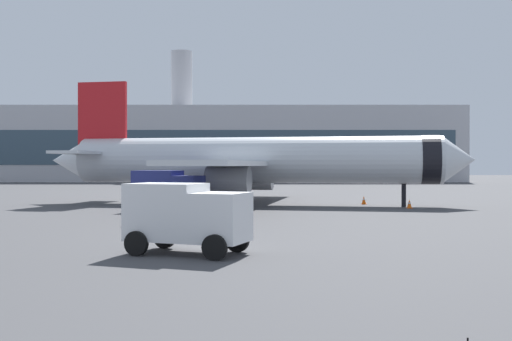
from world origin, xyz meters
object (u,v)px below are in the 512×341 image
Objects in this scene: service_truck at (170,189)px; cargo_van at (189,215)px; airplane_at_gate at (255,161)px; safety_cone_near at (412,204)px; safety_cone_far at (185,200)px; safety_cone_mid at (366,200)px.

service_truck is 20.99m from cargo_van.
airplane_at_gate is 7.40× the size of cargo_van.
safety_cone_near is 18.40m from safety_cone_far.
safety_cone_near is 0.94× the size of safety_cone_mid.
airplane_at_gate is at bearing 160.69° from safety_cone_near.
safety_cone_mid reaches higher than safety_cone_near.
airplane_at_gate is at bearing -3.09° from safety_cone_far.
service_truck is 1.09× the size of cargo_van.
safety_cone_far is (-5.86, 0.32, -3.28)m from airplane_at_gate.
safety_cone_near is at bearing 58.91° from cargo_van.
safety_cone_mid is at bearing 67.68° from cargo_van.
service_truck is at bearing -170.69° from safety_cone_near.
safety_cone_near is (17.95, 2.94, -1.27)m from service_truck.
service_truck is 7.29× the size of safety_cone_mid.
safety_cone_mid is 15.22m from safety_cone_far.
airplane_at_gate is 6.73m from safety_cone_far.
safety_cone_near is 0.90× the size of safety_cone_far.
service_truck is 7.77× the size of safety_cone_near.
safety_cone_mid is (15.33, 7.63, -1.25)m from service_truck.
safety_cone_mid is (9.35, 0.49, -3.30)m from airplane_at_gate.
service_truck is at bearing -90.92° from safety_cone_far.
cargo_van is 30.60m from safety_cone_mid.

